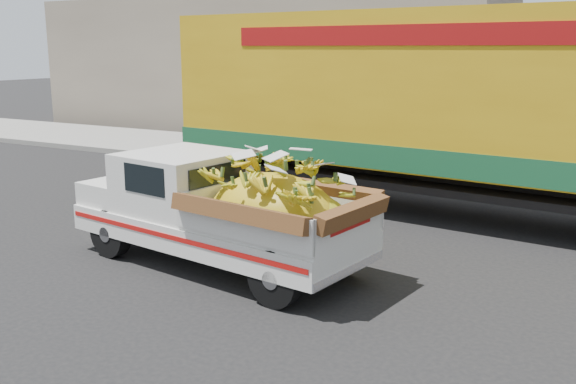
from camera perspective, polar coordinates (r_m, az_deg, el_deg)
The scene contains 6 objects.
ground at distance 8.96m, azimuth -8.65°, elevation -7.96°, with size 100.00×100.00×0.00m, color black.
curb at distance 15.56m, azimuth 8.83°, elevation 1.21°, with size 60.00×0.25×0.15m, color gray.
sidewalk at distance 17.52m, azimuth 11.19°, elevation 2.39°, with size 60.00×4.00×0.14m, color gray.
building_left at distance 25.95m, azimuth -1.76°, elevation 11.30°, with size 18.00×6.00×5.00m, color gray.
pickup_truck at distance 9.13m, azimuth -4.74°, elevation -1.76°, with size 4.79×2.35×1.61m.
semi_trailer at distance 12.28m, azimuth 15.59°, elevation 7.50°, with size 12.04×3.68×3.80m.
Camera 1 is at (5.15, -6.62, 3.14)m, focal length 40.00 mm.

